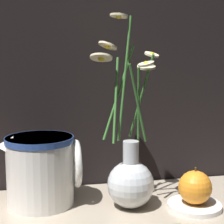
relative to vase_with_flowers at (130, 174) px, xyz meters
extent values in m
plane|color=black|center=(-0.05, -0.01, -0.08)|extent=(6.00, 6.00, 0.00)
cube|color=tan|center=(-0.05, -0.01, -0.07)|extent=(0.84, 0.30, 0.01)
sphere|color=silver|center=(0.00, 0.00, -0.02)|extent=(0.10, 0.10, 0.10)
cylinder|color=silver|center=(0.00, 0.00, 0.04)|extent=(0.03, 0.03, 0.05)
cylinder|color=#3D7A33|center=(0.02, -0.01, 0.14)|extent=(0.01, 0.04, 0.15)
cylinder|color=beige|center=(0.03, -0.01, 0.22)|extent=(0.04, 0.04, 0.01)
sphere|color=yellow|center=(0.03, -0.01, 0.22)|extent=(0.01, 0.01, 0.01)
cylinder|color=#3D7A33|center=(-0.02, 0.03, 0.16)|extent=(0.08, 0.04, 0.19)
cylinder|color=beige|center=(-0.03, 0.07, 0.26)|extent=(0.05, 0.05, 0.02)
sphere|color=yellow|center=(-0.03, 0.07, 0.26)|extent=(0.01, 0.01, 0.01)
cylinder|color=#3D7A33|center=(0.03, 0.02, 0.15)|extent=(0.04, 0.06, 0.17)
cylinder|color=beige|center=(0.05, 0.03, 0.24)|extent=(0.04, 0.04, 0.01)
sphere|color=yellow|center=(0.05, 0.03, 0.24)|extent=(0.01, 0.01, 0.01)
cylinder|color=#3D7A33|center=(-0.01, 0.01, 0.19)|extent=(0.04, 0.02, 0.25)
cylinder|color=beige|center=(-0.02, 0.03, 0.32)|extent=(0.05, 0.05, 0.01)
sphere|color=yellow|center=(-0.02, 0.03, 0.32)|extent=(0.01, 0.01, 0.01)
cylinder|color=#3D7A33|center=(0.01, -0.02, 0.15)|extent=(0.05, 0.03, 0.15)
cylinder|color=beige|center=(0.02, -0.04, 0.22)|extent=(0.04, 0.04, 0.01)
sphere|color=yellow|center=(0.02, -0.04, 0.22)|extent=(0.01, 0.01, 0.01)
cylinder|color=#3D7A33|center=(-0.03, 0.01, 0.15)|extent=(0.03, 0.06, 0.17)
cylinder|color=beige|center=(-0.06, 0.02, 0.23)|extent=(0.06, 0.06, 0.02)
sphere|color=yellow|center=(-0.06, 0.02, 0.23)|extent=(0.02, 0.02, 0.02)
cylinder|color=white|center=(-0.18, 0.05, 0.00)|extent=(0.14, 0.14, 0.14)
cylinder|color=#2D4C93|center=(-0.18, 0.05, 0.07)|extent=(0.14, 0.14, 0.01)
torus|color=white|center=(-0.10, 0.05, 0.01)|extent=(0.01, 0.10, 0.10)
cone|color=white|center=(-0.24, 0.05, 0.06)|extent=(0.05, 0.04, 0.05)
cylinder|color=white|center=(0.13, -0.04, -0.06)|extent=(0.11, 0.11, 0.01)
sphere|color=orange|center=(0.13, -0.04, -0.02)|extent=(0.07, 0.07, 0.07)
cylinder|color=#4C3819|center=(0.13, -0.04, 0.01)|extent=(0.00, 0.00, 0.01)
camera|label=1|loc=(-0.18, -0.71, 0.24)|focal=60.00mm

